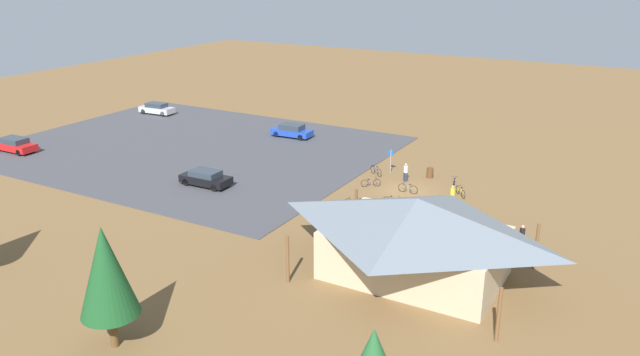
{
  "coord_description": "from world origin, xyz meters",
  "views": [
    {
      "loc": [
        -17.91,
        46.31,
        18.27
      ],
      "look_at": [
        6.29,
        3.56,
        1.2
      ],
      "focal_mm": 34.91,
      "sensor_mm": 36.0,
      "label": 1
    }
  ],
  "objects_px": {
    "visitor_near_lot": "(452,196)",
    "car_silver_near_entry": "(157,109)",
    "bicycle_yellow_trailside": "(461,192)",
    "bicycle_teal_yard_center": "(408,189)",
    "trash_bin": "(430,173)",
    "visitor_at_bikes": "(522,236)",
    "bicycle_purple_near_sign": "(371,183)",
    "visitor_by_pavilion": "(406,172)",
    "bike_pavilion": "(416,232)",
    "lot_sign": "(391,158)",
    "bicycle_green_near_porch": "(393,201)",
    "bicycle_blue_by_bin": "(376,171)",
    "car_blue_by_curb": "(292,131)",
    "car_black_far_end": "(206,178)",
    "pine_midwest": "(106,272)",
    "bicycle_orange_edge_south": "(354,202)",
    "car_red_aisle_side": "(15,145)",
    "bicycle_white_yard_front": "(454,182)"
  },
  "relations": [
    {
      "from": "bike_pavilion",
      "to": "car_blue_by_curb",
      "type": "height_order",
      "value": "bike_pavilion"
    },
    {
      "from": "pine_midwest",
      "to": "bicycle_green_near_porch",
      "type": "relative_size",
      "value": 3.82
    },
    {
      "from": "trash_bin",
      "to": "visitor_at_bikes",
      "type": "relative_size",
      "value": 0.53
    },
    {
      "from": "lot_sign",
      "to": "bicycle_blue_by_bin",
      "type": "height_order",
      "value": "lot_sign"
    },
    {
      "from": "bicycle_yellow_trailside",
      "to": "car_black_far_end",
      "type": "relative_size",
      "value": 0.3
    },
    {
      "from": "bike_pavilion",
      "to": "visitor_at_bikes",
      "type": "relative_size",
      "value": 7.65
    },
    {
      "from": "bicycle_yellow_trailside",
      "to": "bicycle_purple_near_sign",
      "type": "distance_m",
      "value": 7.58
    },
    {
      "from": "bike_pavilion",
      "to": "bicycle_teal_yard_center",
      "type": "distance_m",
      "value": 14.78
    },
    {
      "from": "bicycle_blue_by_bin",
      "to": "visitor_at_bikes",
      "type": "xyz_separation_m",
      "value": [
        -14.94,
        9.17,
        0.49
      ]
    },
    {
      "from": "bicycle_orange_edge_south",
      "to": "bicycle_purple_near_sign",
      "type": "relative_size",
      "value": 1.02
    },
    {
      "from": "bicycle_purple_near_sign",
      "to": "car_blue_by_curb",
      "type": "distance_m",
      "value": 17.59
    },
    {
      "from": "visitor_by_pavilion",
      "to": "visitor_at_bikes",
      "type": "distance_m",
      "value": 14.91
    },
    {
      "from": "visitor_near_lot",
      "to": "car_silver_near_entry",
      "type": "bearing_deg",
      "value": -16.19
    },
    {
      "from": "lot_sign",
      "to": "bicycle_purple_near_sign",
      "type": "xyz_separation_m",
      "value": [
        -0.03,
        4.26,
        -1.06
      ]
    },
    {
      "from": "bike_pavilion",
      "to": "bicycle_green_near_porch",
      "type": "relative_size",
      "value": 7.56
    },
    {
      "from": "car_red_aisle_side",
      "to": "bicycle_orange_edge_south",
      "type": "bearing_deg",
      "value": -174.31
    },
    {
      "from": "lot_sign",
      "to": "car_silver_near_entry",
      "type": "relative_size",
      "value": 0.48
    },
    {
      "from": "bicycle_white_yard_front",
      "to": "bicycle_yellow_trailside",
      "type": "bearing_deg",
      "value": 121.13
    },
    {
      "from": "bicycle_teal_yard_center",
      "to": "bicycle_green_near_porch",
      "type": "relative_size",
      "value": 1.02
    },
    {
      "from": "trash_bin",
      "to": "car_silver_near_entry",
      "type": "xyz_separation_m",
      "value": [
        38.68,
        -6.32,
        0.31
      ]
    },
    {
      "from": "bike_pavilion",
      "to": "visitor_near_lot",
      "type": "bearing_deg",
      "value": -82.8
    },
    {
      "from": "bike_pavilion",
      "to": "pine_midwest",
      "type": "height_order",
      "value": "pine_midwest"
    },
    {
      "from": "trash_bin",
      "to": "bicycle_orange_edge_south",
      "type": "xyz_separation_m",
      "value": [
        2.81,
        9.52,
        -0.11
      ]
    },
    {
      "from": "bicycle_teal_yard_center",
      "to": "bicycle_purple_near_sign",
      "type": "relative_size",
      "value": 1.25
    },
    {
      "from": "pine_midwest",
      "to": "bicycle_white_yard_front",
      "type": "distance_m",
      "value": 32.32
    },
    {
      "from": "visitor_by_pavilion",
      "to": "trash_bin",
      "type": "bearing_deg",
      "value": -128.14
    },
    {
      "from": "pine_midwest",
      "to": "visitor_at_bikes",
      "type": "distance_m",
      "value": 26.62
    },
    {
      "from": "lot_sign",
      "to": "bicycle_green_near_porch",
      "type": "height_order",
      "value": "lot_sign"
    },
    {
      "from": "bicycle_yellow_trailside",
      "to": "bicycle_teal_yard_center",
      "type": "height_order",
      "value": "bicycle_teal_yard_center"
    },
    {
      "from": "pine_midwest",
      "to": "car_red_aisle_side",
      "type": "bearing_deg",
      "value": -29.07
    },
    {
      "from": "bicycle_blue_by_bin",
      "to": "car_black_far_end",
      "type": "height_order",
      "value": "car_black_far_end"
    },
    {
      "from": "bike_pavilion",
      "to": "bicycle_yellow_trailside",
      "type": "bearing_deg",
      "value": -83.45
    },
    {
      "from": "bicycle_green_near_porch",
      "to": "visitor_at_bikes",
      "type": "xyz_separation_m",
      "value": [
        -10.6,
        3.03,
        0.53
      ]
    },
    {
      "from": "bicycle_green_near_porch",
      "to": "bicycle_blue_by_bin",
      "type": "xyz_separation_m",
      "value": [
        4.34,
        -6.15,
        0.03
      ]
    },
    {
      "from": "bicycle_orange_edge_south",
      "to": "visitor_at_bikes",
      "type": "relative_size",
      "value": 0.85
    },
    {
      "from": "bicycle_yellow_trailside",
      "to": "visitor_by_pavilion",
      "type": "height_order",
      "value": "visitor_by_pavilion"
    },
    {
      "from": "bike_pavilion",
      "to": "bicycle_green_near_porch",
      "type": "bearing_deg",
      "value": -60.67
    },
    {
      "from": "car_silver_near_entry",
      "to": "visitor_near_lot",
      "type": "distance_m",
      "value": 44.46
    },
    {
      "from": "pine_midwest",
      "to": "bicycle_yellow_trailside",
      "type": "xyz_separation_m",
      "value": [
        -8.62,
        -29.26,
        -3.8
      ]
    },
    {
      "from": "bicycle_teal_yard_center",
      "to": "car_silver_near_entry",
      "type": "bearing_deg",
      "value": -15.89
    },
    {
      "from": "bicycle_white_yard_front",
      "to": "car_silver_near_entry",
      "type": "bearing_deg",
      "value": -10.37
    },
    {
      "from": "bicycle_yellow_trailside",
      "to": "bicycle_purple_near_sign",
      "type": "relative_size",
      "value": 0.97
    },
    {
      "from": "trash_bin",
      "to": "visitor_near_lot",
      "type": "bearing_deg",
      "value": 123.47
    },
    {
      "from": "trash_bin",
      "to": "bicycle_purple_near_sign",
      "type": "xyz_separation_m",
      "value": [
        3.6,
        4.74,
        -0.1
      ]
    },
    {
      "from": "bicycle_teal_yard_center",
      "to": "lot_sign",
      "type": "bearing_deg",
      "value": -50.69
    },
    {
      "from": "car_red_aisle_side",
      "to": "visitor_by_pavilion",
      "type": "bearing_deg",
      "value": -163.55
    },
    {
      "from": "trash_bin",
      "to": "bicycle_yellow_trailside",
      "type": "relative_size",
      "value": 0.66
    },
    {
      "from": "pine_midwest",
      "to": "bicycle_orange_edge_south",
      "type": "bearing_deg",
      "value": -94.96
    },
    {
      "from": "bicycle_teal_yard_center",
      "to": "bicycle_green_near_porch",
      "type": "distance_m",
      "value": 3.22
    },
    {
      "from": "bicycle_green_near_porch",
      "to": "visitor_near_lot",
      "type": "relative_size",
      "value": 0.92
    }
  ]
}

